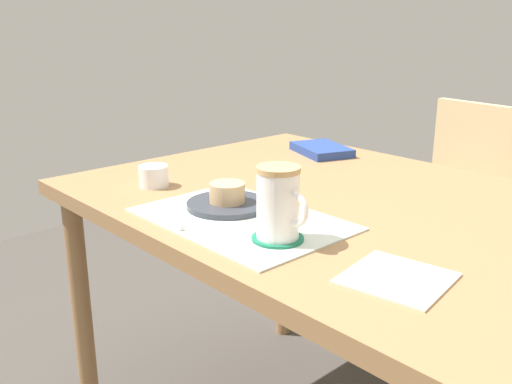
# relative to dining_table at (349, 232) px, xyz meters

# --- Properties ---
(dining_table) EXTENTS (1.26, 0.87, 0.73)m
(dining_table) POSITION_rel_dining_table_xyz_m (0.00, 0.00, 0.00)
(dining_table) COLOR #997047
(dining_table) RESTS_ON ground_plane
(wooden_chair) EXTENTS (0.46, 0.46, 0.84)m
(wooden_chair) POSITION_rel_dining_table_xyz_m (-0.13, 0.74, -0.19)
(wooden_chair) COLOR #D1B27F
(wooden_chair) RESTS_ON ground_plane
(placemat) EXTENTS (0.41, 0.28, 0.00)m
(placemat) POSITION_rel_dining_table_xyz_m (-0.07, -0.25, 0.07)
(placemat) COLOR silver
(placemat) RESTS_ON dining_table
(pastry_plate) EXTENTS (0.17, 0.17, 0.01)m
(pastry_plate) POSITION_rel_dining_table_xyz_m (-0.14, -0.23, 0.08)
(pastry_plate) COLOR #333842
(pastry_plate) RESTS_ON placemat
(pastry) EXTENTS (0.07, 0.07, 0.04)m
(pastry) POSITION_rel_dining_table_xyz_m (-0.14, -0.23, 0.11)
(pastry) COLOR tan
(pastry) RESTS_ON pastry_plate
(coffee_coaster) EXTENTS (0.09, 0.09, 0.00)m
(coffee_coaster) POSITION_rel_dining_table_xyz_m (0.06, -0.28, 0.08)
(coffee_coaster) COLOR #196B4C
(coffee_coaster) RESTS_ON placemat
(coffee_mug) EXTENTS (0.11, 0.08, 0.13)m
(coffee_mug) POSITION_rel_dining_table_xyz_m (0.06, -0.28, 0.15)
(coffee_mug) COLOR white
(coffee_mug) RESTS_ON coffee_coaster
(teaspoon) EXTENTS (0.13, 0.05, 0.01)m
(teaspoon) POSITION_rel_dining_table_xyz_m (-0.15, -0.36, 0.08)
(teaspoon) COLOR silver
(teaspoon) RESTS_ON placemat
(paper_napkin) EXTENTS (0.17, 0.17, 0.00)m
(paper_napkin) POSITION_rel_dining_table_xyz_m (0.29, -0.25, 0.07)
(paper_napkin) COLOR silver
(paper_napkin) RESTS_ON dining_table
(sugar_bowl) EXTENTS (0.07, 0.07, 0.05)m
(sugar_bowl) POSITION_rel_dining_table_xyz_m (-0.39, -0.25, 0.10)
(sugar_bowl) COLOR white
(sugar_bowl) RESTS_ON dining_table
(small_book) EXTENTS (0.21, 0.18, 0.02)m
(small_book) POSITION_rel_dining_table_xyz_m (-0.35, 0.30, 0.08)
(small_book) COLOR navy
(small_book) RESTS_ON dining_table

